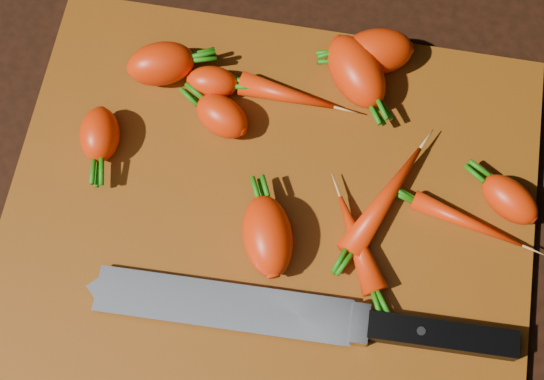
# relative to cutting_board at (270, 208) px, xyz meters

# --- Properties ---
(ground) EXTENTS (2.00, 2.00, 0.01)m
(ground) POSITION_rel_cutting_board_xyz_m (0.00, 0.00, -0.01)
(ground) COLOR black
(cutting_board) EXTENTS (0.50, 0.40, 0.01)m
(cutting_board) POSITION_rel_cutting_board_xyz_m (0.00, 0.00, 0.00)
(cutting_board) COLOR brown
(cutting_board) RESTS_ON ground
(carrot_0) EXTENTS (0.08, 0.06, 0.04)m
(carrot_0) POSITION_rel_cutting_board_xyz_m (-0.13, 0.12, 0.03)
(carrot_0) COLOR red
(carrot_0) RESTS_ON cutting_board
(carrot_1) EXTENTS (0.07, 0.06, 0.04)m
(carrot_1) POSITION_rel_cutting_board_xyz_m (-0.06, 0.08, 0.02)
(carrot_1) COLOR red
(carrot_1) RESTS_ON cutting_board
(carrot_2) EXTENTS (0.09, 0.10, 0.05)m
(carrot_2) POSITION_rel_cutting_board_xyz_m (0.06, 0.14, 0.03)
(carrot_2) COLOR red
(carrot_2) RESTS_ON cutting_board
(carrot_3) EXTENTS (0.07, 0.09, 0.05)m
(carrot_3) POSITION_rel_cutting_board_xyz_m (0.00, -0.04, 0.03)
(carrot_3) COLOR red
(carrot_3) RESTS_ON cutting_board
(carrot_4) EXTENTS (0.08, 0.07, 0.05)m
(carrot_4) POSITION_rel_cutting_board_xyz_m (0.08, 0.17, 0.03)
(carrot_4) COLOR red
(carrot_4) RESTS_ON cutting_board
(carrot_5) EXTENTS (0.05, 0.04, 0.03)m
(carrot_5) POSITION_rel_cutting_board_xyz_m (-0.08, 0.11, 0.02)
(carrot_5) COLOR red
(carrot_5) RESTS_ON cutting_board
(carrot_6) EXTENTS (0.07, 0.06, 0.03)m
(carrot_6) POSITION_rel_cutting_board_xyz_m (0.22, 0.04, 0.02)
(carrot_6) COLOR red
(carrot_6) RESTS_ON cutting_board
(carrot_7) EXTENTS (0.08, 0.12, 0.03)m
(carrot_7) POSITION_rel_cutting_board_xyz_m (0.11, 0.02, 0.02)
(carrot_7) COLOR red
(carrot_7) RESTS_ON cutting_board
(carrot_8) EXTENTS (0.11, 0.05, 0.02)m
(carrot_8) POSITION_rel_cutting_board_xyz_m (0.18, 0.01, 0.02)
(carrot_8) COLOR red
(carrot_8) RESTS_ON cutting_board
(carrot_9) EXTENTS (0.07, 0.10, 0.02)m
(carrot_9) POSITION_rel_cutting_board_xyz_m (0.09, -0.03, 0.02)
(carrot_9) COLOR red
(carrot_9) RESTS_ON cutting_board
(carrot_10) EXTENTS (0.10, 0.04, 0.02)m
(carrot_10) POSITION_rel_cutting_board_xyz_m (-0.00, 0.11, 0.02)
(carrot_10) COLOR red
(carrot_10) RESTS_ON cutting_board
(carrot_11) EXTENTS (0.05, 0.06, 0.04)m
(carrot_11) POSITION_rel_cutting_board_xyz_m (-0.17, 0.04, 0.02)
(carrot_11) COLOR red
(carrot_11) RESTS_ON cutting_board
(knife) EXTENTS (0.38, 0.05, 0.02)m
(knife) POSITION_rel_cutting_board_xyz_m (-0.00, -0.10, 0.02)
(knife) COLOR gray
(knife) RESTS_ON cutting_board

